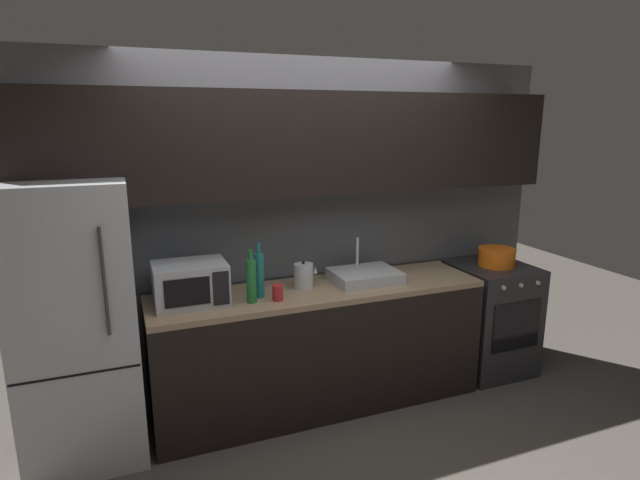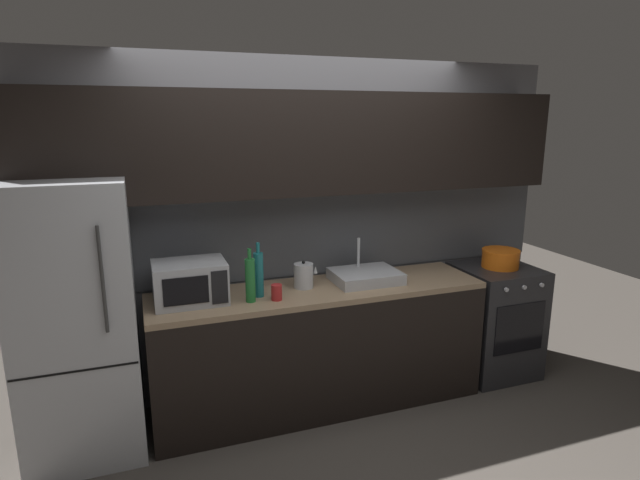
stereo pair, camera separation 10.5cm
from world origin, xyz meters
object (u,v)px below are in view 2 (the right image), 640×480
object	(u,v)px
wine_bottle_teal	(259,274)
mug_red	(277,292)
microwave	(190,282)
cooking_pot	(500,258)
wine_bottle_green	(250,280)
oven_range	(494,320)
kettle	(304,276)
refrigerator	(78,321)

from	to	relation	value
wine_bottle_teal	mug_red	bearing A→B (deg)	-49.84
microwave	cooking_pot	xyz separation A→B (m)	(2.43, -0.02, -0.06)
mug_red	wine_bottle_green	bearing A→B (deg)	170.44
cooking_pot	oven_range	bearing A→B (deg)	-175.32
kettle	cooking_pot	world-z (taller)	kettle
refrigerator	microwave	world-z (taller)	refrigerator
wine_bottle_green	wine_bottle_teal	bearing A→B (deg)	47.32
wine_bottle_teal	mug_red	world-z (taller)	wine_bottle_teal
microwave	cooking_pot	size ratio (longest dim) A/B	1.56
microwave	wine_bottle_green	bearing A→B (deg)	-18.86
refrigerator	microwave	size ratio (longest dim) A/B	3.77
refrigerator	cooking_pot	distance (m)	3.11
refrigerator	wine_bottle_teal	bearing A→B (deg)	-1.36
oven_range	kettle	bearing A→B (deg)	178.25
oven_range	wine_bottle_green	size ratio (longest dim) A/B	2.51
microwave	kettle	bearing A→B (deg)	2.19
kettle	mug_red	size ratio (longest dim) A/B	1.88
refrigerator	microwave	xyz separation A→B (m)	(0.68, 0.02, 0.17)
wine_bottle_teal	cooking_pot	distance (m)	1.99
refrigerator	mug_red	bearing A→B (deg)	-6.38
oven_range	mug_red	world-z (taller)	mug_red
cooking_pot	kettle	bearing A→B (deg)	178.32
refrigerator	kettle	xyz separation A→B (m)	(1.47, 0.05, 0.12)
kettle	microwave	bearing A→B (deg)	-177.81
oven_range	cooking_pot	xyz separation A→B (m)	(0.02, 0.00, 0.52)
wine_bottle_teal	cooking_pot	world-z (taller)	wine_bottle_teal
wine_bottle_teal	wine_bottle_green	bearing A→B (deg)	-132.68
wine_bottle_green	mug_red	xyz separation A→B (m)	(0.17, -0.03, -0.10)
oven_range	kettle	size ratio (longest dim) A/B	4.53
wine_bottle_green	cooking_pot	xyz separation A→B (m)	(2.06, 0.11, -0.08)
wine_bottle_green	oven_range	bearing A→B (deg)	2.98
refrigerator	cooking_pot	bearing A→B (deg)	0.00
kettle	wine_bottle_teal	world-z (taller)	wine_bottle_teal
refrigerator	wine_bottle_green	xyz separation A→B (m)	(1.05, -0.11, 0.18)
mug_red	cooking_pot	distance (m)	1.90
wine_bottle_green	refrigerator	bearing A→B (deg)	174.13
wine_bottle_green	mug_red	bearing A→B (deg)	-9.56
refrigerator	cooking_pot	xyz separation A→B (m)	(3.11, 0.00, 0.11)
mug_red	cooking_pot	bearing A→B (deg)	4.11
kettle	mug_red	distance (m)	0.31
refrigerator	wine_bottle_green	world-z (taller)	refrigerator
microwave	kettle	world-z (taller)	microwave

